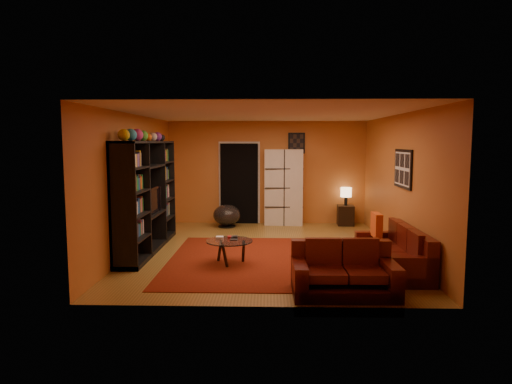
{
  "coord_description": "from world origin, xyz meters",
  "views": [
    {
      "loc": [
        0.06,
        -8.6,
        2.09
      ],
      "look_at": [
        -0.19,
        0.1,
        1.12
      ],
      "focal_mm": 32.0,
      "sensor_mm": 36.0,
      "label": 1
    }
  ],
  "objects_px": {
    "tv": "(150,200)",
    "storage_cabinet": "(284,187)",
    "loveseat": "(343,272)",
    "coffee_table": "(229,243)",
    "sofa": "(396,253)",
    "side_table": "(346,215)",
    "bowl_chair": "(227,215)",
    "table_lamp": "(346,193)",
    "entertainment_unit": "(147,196)"
  },
  "relations": [
    {
      "from": "sofa",
      "to": "bowl_chair",
      "type": "xyz_separation_m",
      "value": [
        -3.11,
        3.69,
        0.01
      ]
    },
    {
      "from": "sofa",
      "to": "coffee_table",
      "type": "relative_size",
      "value": 2.49
    },
    {
      "from": "storage_cabinet",
      "to": "bowl_chair",
      "type": "relative_size",
      "value": 2.83
    },
    {
      "from": "entertainment_unit",
      "to": "loveseat",
      "type": "height_order",
      "value": "entertainment_unit"
    },
    {
      "from": "table_lamp",
      "to": "loveseat",
      "type": "bearing_deg",
      "value": -99.79
    },
    {
      "from": "entertainment_unit",
      "to": "storage_cabinet",
      "type": "xyz_separation_m",
      "value": [
        2.71,
        2.8,
        -0.1
      ]
    },
    {
      "from": "storage_cabinet",
      "to": "bowl_chair",
      "type": "distance_m",
      "value": 1.6
    },
    {
      "from": "table_lamp",
      "to": "side_table",
      "type": "bearing_deg",
      "value": 45.0
    },
    {
      "from": "sofa",
      "to": "loveseat",
      "type": "xyz_separation_m",
      "value": [
        -1.04,
        -1.13,
        -0.0
      ]
    },
    {
      "from": "entertainment_unit",
      "to": "coffee_table",
      "type": "bearing_deg",
      "value": -30.3
    },
    {
      "from": "loveseat",
      "to": "table_lamp",
      "type": "height_order",
      "value": "table_lamp"
    },
    {
      "from": "side_table",
      "to": "bowl_chair",
      "type": "bearing_deg",
      "value": -173.33
    },
    {
      "from": "tv",
      "to": "table_lamp",
      "type": "distance_m",
      "value": 5.02
    },
    {
      "from": "bowl_chair",
      "to": "storage_cabinet",
      "type": "bearing_deg",
      "value": 15.69
    },
    {
      "from": "tv",
      "to": "coffee_table",
      "type": "bearing_deg",
      "value": -121.31
    },
    {
      "from": "entertainment_unit",
      "to": "table_lamp",
      "type": "bearing_deg",
      "value": 32.87
    },
    {
      "from": "tv",
      "to": "side_table",
      "type": "height_order",
      "value": "tv"
    },
    {
      "from": "coffee_table",
      "to": "storage_cabinet",
      "type": "distance_m",
      "value": 3.96
    },
    {
      "from": "coffee_table",
      "to": "table_lamp",
      "type": "bearing_deg",
      "value": 55.06
    },
    {
      "from": "sofa",
      "to": "bowl_chair",
      "type": "relative_size",
      "value": 2.97
    },
    {
      "from": "sofa",
      "to": "table_lamp",
      "type": "bearing_deg",
      "value": 91.73
    },
    {
      "from": "tv",
      "to": "storage_cabinet",
      "type": "height_order",
      "value": "storage_cabinet"
    },
    {
      "from": "bowl_chair",
      "to": "table_lamp",
      "type": "bearing_deg",
      "value": 6.67
    },
    {
      "from": "entertainment_unit",
      "to": "loveseat",
      "type": "distance_m",
      "value": 4.21
    },
    {
      "from": "table_lamp",
      "to": "bowl_chair",
      "type": "bearing_deg",
      "value": -173.33
    },
    {
      "from": "entertainment_unit",
      "to": "table_lamp",
      "type": "xyz_separation_m",
      "value": [
        4.26,
        2.75,
        -0.23
      ]
    },
    {
      "from": "entertainment_unit",
      "to": "sofa",
      "type": "xyz_separation_m",
      "value": [
        4.41,
        -1.29,
        -0.76
      ]
    },
    {
      "from": "entertainment_unit",
      "to": "side_table",
      "type": "height_order",
      "value": "entertainment_unit"
    },
    {
      "from": "loveseat",
      "to": "coffee_table",
      "type": "distance_m",
      "value": 2.24
    },
    {
      "from": "bowl_chair",
      "to": "side_table",
      "type": "xyz_separation_m",
      "value": [
        2.96,
        0.35,
        -0.04
      ]
    },
    {
      "from": "storage_cabinet",
      "to": "table_lamp",
      "type": "bearing_deg",
      "value": 1.88
    },
    {
      "from": "storage_cabinet",
      "to": "table_lamp",
      "type": "xyz_separation_m",
      "value": [
        1.55,
        -0.05,
        -0.13
      ]
    },
    {
      "from": "coffee_table",
      "to": "bowl_chair",
      "type": "height_order",
      "value": "bowl_chair"
    },
    {
      "from": "tv",
      "to": "loveseat",
      "type": "bearing_deg",
      "value": -126.25
    },
    {
      "from": "sofa",
      "to": "coffee_table",
      "type": "distance_m",
      "value": 2.77
    },
    {
      "from": "sofa",
      "to": "loveseat",
      "type": "relative_size",
      "value": 1.4
    },
    {
      "from": "tv",
      "to": "table_lamp",
      "type": "relative_size",
      "value": 1.93
    },
    {
      "from": "sofa",
      "to": "table_lamp",
      "type": "distance_m",
      "value": 4.07
    },
    {
      "from": "entertainment_unit",
      "to": "side_table",
      "type": "xyz_separation_m",
      "value": [
        4.26,
        2.75,
        -0.8
      ]
    },
    {
      "from": "sofa",
      "to": "storage_cabinet",
      "type": "distance_m",
      "value": 4.47
    },
    {
      "from": "storage_cabinet",
      "to": "bowl_chair",
      "type": "bearing_deg",
      "value": -160.58
    },
    {
      "from": "coffee_table",
      "to": "table_lamp",
      "type": "relative_size",
      "value": 1.78
    },
    {
      "from": "loveseat",
      "to": "coffee_table",
      "type": "xyz_separation_m",
      "value": [
        -1.71,
        1.45,
        0.07
      ]
    },
    {
      "from": "sofa",
      "to": "coffee_table",
      "type": "xyz_separation_m",
      "value": [
        -2.75,
        0.32,
        0.07
      ]
    },
    {
      "from": "coffee_table",
      "to": "bowl_chair",
      "type": "relative_size",
      "value": 1.19
    },
    {
      "from": "storage_cabinet",
      "to": "sofa",
      "type": "bearing_deg",
      "value": -63.69
    },
    {
      "from": "tv",
      "to": "side_table",
      "type": "relative_size",
      "value": 1.74
    },
    {
      "from": "side_table",
      "to": "sofa",
      "type": "bearing_deg",
      "value": -87.85
    },
    {
      "from": "bowl_chair",
      "to": "side_table",
      "type": "distance_m",
      "value": 2.98
    },
    {
      "from": "table_lamp",
      "to": "storage_cabinet",
      "type": "bearing_deg",
      "value": 178.15
    }
  ]
}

